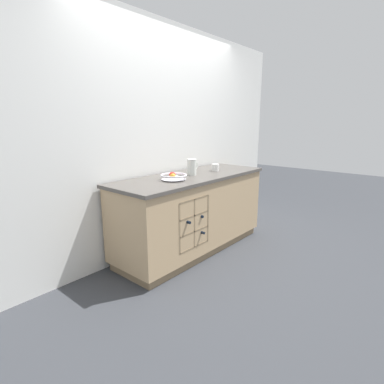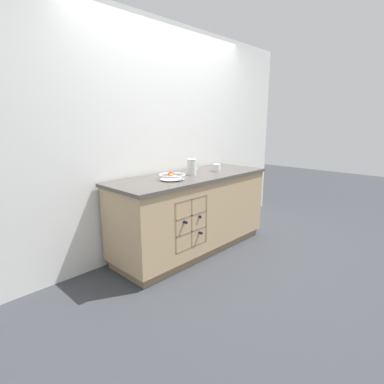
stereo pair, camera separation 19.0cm
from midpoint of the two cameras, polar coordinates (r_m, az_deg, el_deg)
The scene contains 6 objects.
ground_plane at distance 3.61m, azimuth -1.54°, elevation -10.76°, with size 14.00×14.00×0.00m, color #383A3F.
back_wall at distance 3.58m, azimuth -6.48°, elevation 10.07°, with size 4.40×0.06×2.55m, color white.
kitchen_island at distance 3.45m, azimuth -1.59°, elevation -3.94°, with size 1.97×0.72×0.89m.
fruit_bowl at distance 3.07m, azimuth -5.32°, elevation 2.99°, with size 0.27×0.27×0.08m.
white_pitcher at distance 3.34m, azimuth -1.71°, elevation 4.84°, with size 0.16×0.11×0.18m.
ceramic_mug at distance 3.63m, azimuth 2.97°, elevation 4.69°, with size 0.12×0.09×0.09m.
Camera 1 is at (-2.51, -2.14, 1.47)m, focal length 28.00 mm.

